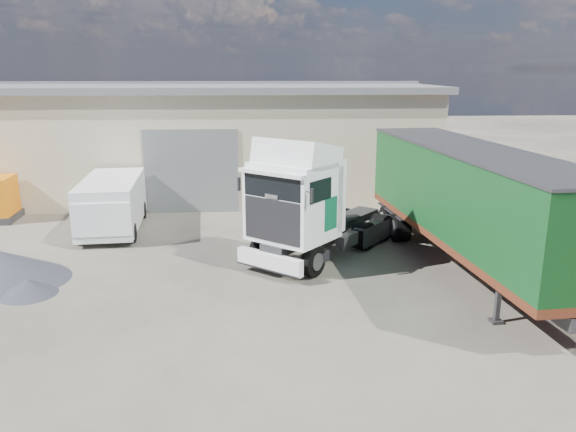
{
  "coord_description": "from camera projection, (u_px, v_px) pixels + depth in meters",
  "views": [
    {
      "loc": [
        0.87,
        -13.9,
        6.06
      ],
      "look_at": [
        1.77,
        3.0,
        1.61
      ],
      "focal_mm": 35.0,
      "sensor_mm": 36.0,
      "label": 1
    }
  ],
  "objects": [
    {
      "name": "brick_boundary_wall",
      "position": [
        543.0,
        201.0,
        20.99
      ],
      "size": [
        0.35,
        26.0,
        2.5
      ],
      "primitive_type": "cube",
      "color": "#953925",
      "rests_on": "ground"
    },
    {
      "name": "panel_van",
      "position": [
        111.0,
        205.0,
        21.28
      ],
      "size": [
        2.45,
        5.1,
        2.02
      ],
      "rotation": [
        0.0,
        0.0,
        0.09
      ],
      "color": "black",
      "rests_on": "ground"
    },
    {
      "name": "ground",
      "position": [
        228.0,
        304.0,
        14.92
      ],
      "size": [
        120.0,
        120.0,
        0.0
      ],
      "primitive_type": "plane",
      "color": "#282420",
      "rests_on": "ground"
    },
    {
      "name": "tractor_unit",
      "position": [
        307.0,
        209.0,
        17.9
      ],
      "size": [
        5.57,
        6.06,
        4.08
      ],
      "rotation": [
        0.0,
        0.0,
        -0.69
      ],
      "color": "black",
      "rests_on": "ground"
    },
    {
      "name": "warehouse",
      "position": [
        127.0,
        136.0,
        29.38
      ],
      "size": [
        30.6,
        12.6,
        5.42
      ],
      "color": "#BCB390",
      "rests_on": "ground"
    },
    {
      "name": "box_trailer",
      "position": [
        468.0,
        197.0,
        16.91
      ],
      "size": [
        3.46,
        11.64,
        3.81
      ],
      "rotation": [
        0.0,
        0.0,
        0.09
      ],
      "color": "#2D2D30",
      "rests_on": "ground"
    }
  ]
}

